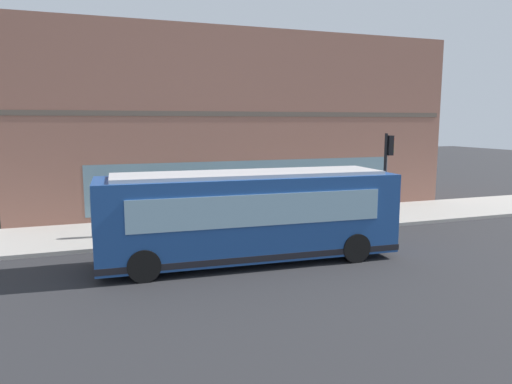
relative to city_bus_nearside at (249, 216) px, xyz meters
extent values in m
plane|color=#262628|center=(0.25, -2.66, -1.55)|extent=(120.00, 120.00, 0.00)
cube|color=#9E9991|center=(5.20, -2.66, -1.48)|extent=(4.70, 40.00, 0.15)
cube|color=#8C5B4C|center=(12.05, -2.66, 3.09)|extent=(9.00, 22.91, 9.29)
cube|color=brown|center=(7.70, -2.66, 3.56)|extent=(0.36, 22.46, 0.24)
cube|color=slate|center=(7.60, -2.66, 0.05)|extent=(0.12, 16.04, 2.40)
cube|color=#1E478C|center=(0.00, -0.02, 0.05)|extent=(2.95, 10.10, 2.70)
cube|color=silver|center=(0.00, -0.02, 1.46)|extent=(2.53, 9.09, 0.12)
cube|color=#8CB2C6|center=(0.23, 4.96, 0.50)|extent=(2.20, 0.18, 1.20)
cube|color=#8CB2C6|center=(1.27, -0.07, 0.45)|extent=(0.43, 8.19, 1.00)
cube|color=#8CB2C6|center=(-1.27, 0.04, 0.45)|extent=(0.43, 8.19, 1.00)
cube|color=black|center=(0.00, -0.02, -1.12)|extent=(3.00, 10.15, 0.20)
cylinder|color=black|center=(1.31, 3.53, -1.05)|extent=(0.35, 1.01, 1.00)
cylinder|color=black|center=(-0.99, 3.63, -1.05)|extent=(0.35, 1.01, 1.00)
cylinder|color=black|center=(0.99, -3.46, -1.05)|extent=(0.35, 1.01, 1.00)
cylinder|color=black|center=(-1.30, -3.36, -1.05)|extent=(0.35, 1.01, 1.00)
cylinder|color=black|center=(3.38, -7.66, 0.63)|extent=(0.14, 0.14, 4.07)
cube|color=black|center=(3.38, -7.85, 2.11)|extent=(0.32, 0.24, 0.90)
sphere|color=red|center=(3.38, -7.98, 2.39)|extent=(0.20, 0.20, 0.20)
sphere|color=yellow|center=(3.38, -7.98, 2.11)|extent=(0.20, 0.20, 0.20)
sphere|color=green|center=(3.38, -7.98, 1.83)|extent=(0.20, 0.20, 0.20)
cylinder|color=yellow|center=(6.47, -4.90, -1.13)|extent=(0.24, 0.24, 0.55)
sphere|color=yellow|center=(6.47, -4.90, -0.77)|extent=(0.22, 0.22, 0.22)
cylinder|color=yellow|center=(6.47, -5.07, -1.08)|extent=(0.10, 0.12, 0.10)
cylinder|color=yellow|center=(6.64, -4.90, -1.08)|extent=(0.12, 0.10, 0.10)
cylinder|color=#B23338|center=(5.10, -0.96, -0.97)|extent=(0.14, 0.14, 0.87)
cylinder|color=#B23338|center=(5.04, -0.79, -0.97)|extent=(0.14, 0.14, 0.87)
cylinder|color=#3F8C4C|center=(5.07, -0.88, -0.19)|extent=(0.32, 0.32, 0.69)
sphere|color=beige|center=(5.07, -0.88, 0.27)|extent=(0.24, 0.24, 0.24)
cylinder|color=#3F8C4C|center=(4.57, 4.65, -1.00)|extent=(0.14, 0.14, 0.81)
cylinder|color=#3F8C4C|center=(4.72, 4.56, -1.00)|extent=(0.14, 0.14, 0.81)
cylinder|color=silver|center=(4.65, 4.61, -0.27)|extent=(0.32, 0.32, 0.64)
sphere|color=brown|center=(4.65, 4.61, 0.16)|extent=(0.22, 0.22, 0.22)
cylinder|color=gold|center=(4.80, 2.24, -1.02)|extent=(0.14, 0.14, 0.76)
cylinder|color=gold|center=(4.63, 2.18, -1.02)|extent=(0.14, 0.14, 0.76)
cylinder|color=silver|center=(4.72, 2.21, -0.34)|extent=(0.32, 0.32, 0.60)
sphere|color=#9E704C|center=(4.72, 2.21, 0.06)|extent=(0.21, 0.21, 0.21)
cube|color=#197233|center=(5.74, 0.87, -0.95)|extent=(0.44, 0.40, 0.90)
cube|color=#8CB2C6|center=(5.74, 0.66, -0.77)|extent=(0.35, 0.03, 0.30)
camera|label=1|loc=(-14.78, 4.93, 3.17)|focal=32.94mm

